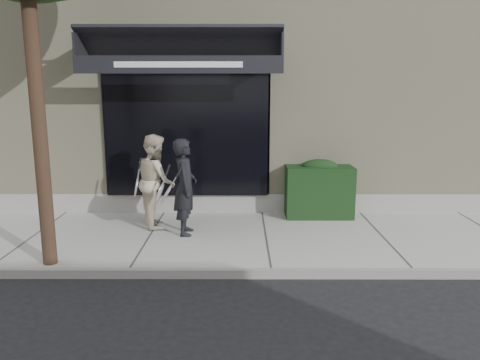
{
  "coord_description": "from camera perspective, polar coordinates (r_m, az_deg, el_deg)",
  "views": [
    {
      "loc": [
        -0.42,
        -7.72,
        2.64
      ],
      "look_at": [
        -0.45,
        0.6,
        0.97
      ],
      "focal_mm": 35.0,
      "sensor_mm": 36.0,
      "label": 1
    }
  ],
  "objects": [
    {
      "name": "hedge",
      "position": [
        9.31,
        9.57,
        -1.13
      ],
      "size": [
        1.3,
        0.7,
        1.14
      ],
      "color": "black",
      "rests_on": "sidewalk"
    },
    {
      "name": "ground",
      "position": [
        8.17,
        3.15,
        -7.55
      ],
      "size": [
        80.0,
        80.0,
        0.0
      ],
      "primitive_type": "plane",
      "color": "black",
      "rests_on": "ground"
    },
    {
      "name": "building_facade",
      "position": [
        12.68,
        2.07,
        11.75
      ],
      "size": [
        14.3,
        8.04,
        5.64
      ],
      "color": "#C3BA94",
      "rests_on": "ground"
    },
    {
      "name": "sidewalk",
      "position": [
        8.15,
        3.15,
        -7.15
      ],
      "size": [
        20.0,
        3.0,
        0.12
      ],
      "primitive_type": "cube",
      "color": "#9C9D97",
      "rests_on": "ground"
    },
    {
      "name": "curb",
      "position": [
        6.7,
        3.85,
        -11.27
      ],
      "size": [
        20.0,
        0.1,
        0.14
      ],
      "primitive_type": "cube",
      "color": "gray",
      "rests_on": "ground"
    },
    {
      "name": "pedestrian_back",
      "position": [
        8.6,
        -10.22,
        -0.08
      ],
      "size": [
        0.87,
        0.98,
        1.69
      ],
      "color": "beige",
      "rests_on": "sidewalk"
    },
    {
      "name": "pedestrian_front",
      "position": [
        8.05,
        -6.74,
        -0.86
      ],
      "size": [
        0.71,
        0.75,
        1.66
      ],
      "color": "black",
      "rests_on": "sidewalk"
    }
  ]
}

